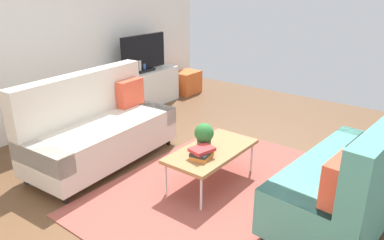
{
  "coord_description": "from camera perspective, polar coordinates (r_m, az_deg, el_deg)",
  "views": [
    {
      "loc": [
        -3.0,
        -2.15,
        2.14
      ],
      "look_at": [
        0.09,
        0.26,
        0.65
      ],
      "focal_mm": 34.32,
      "sensor_mm": 36.0,
      "label": 1
    }
  ],
  "objects": [
    {
      "name": "storage_trunk",
      "position": [
        7.46,
        -0.82,
        5.88
      ],
      "size": [
        0.52,
        0.4,
        0.44
      ],
      "primitive_type": "cube",
      "color": "orange",
      "rests_on": "ground_plane"
    },
    {
      "name": "wall_far",
      "position": [
        5.83,
        -21.27,
        12.64
      ],
      "size": [
        6.4,
        0.12,
        2.9
      ],
      "primitive_type": "cube",
      "color": "white",
      "rests_on": "ground_plane"
    },
    {
      "name": "potted_plant",
      "position": [
        3.97,
        1.89,
        -2.38
      ],
      "size": [
        0.21,
        0.21,
        0.29
      ],
      "color": "brown",
      "rests_on": "coffee_table"
    },
    {
      "name": "bottle_2",
      "position": [
        6.57,
        -7.44,
        8.08
      ],
      "size": [
        0.06,
        0.06,
        0.14
      ],
      "primitive_type": "cylinder",
      "color": "#3359B2",
      "rests_on": "tv_console"
    },
    {
      "name": "couch_beige",
      "position": [
        4.67,
        -14.24,
        -1.22
      ],
      "size": [
        1.95,
        0.97,
        1.1
      ],
      "rotation": [
        0.0,
        0.0,
        3.21
      ],
      "color": "beige",
      "rests_on": "ground_plane"
    },
    {
      "name": "tv_console",
      "position": [
        6.71,
        -7.4,
        4.89
      ],
      "size": [
        1.4,
        0.44,
        0.64
      ],
      "primitive_type": "cube",
      "color": "silver",
      "rests_on": "ground_plane"
    },
    {
      "name": "ground_plane",
      "position": [
        4.27,
        1.99,
        -9.32
      ],
      "size": [
        7.68,
        7.68,
        0.0
      ],
      "primitive_type": "plane",
      "color": "brown"
    },
    {
      "name": "vase_1",
      "position": [
        6.39,
        -10.32,
        7.76
      ],
      "size": [
        0.09,
        0.09,
        0.19
      ],
      "primitive_type": "cylinder",
      "color": "#33B29E",
      "rests_on": "tv_console"
    },
    {
      "name": "bottle_1",
      "position": [
        6.49,
        -8.13,
        8.21
      ],
      "size": [
        0.06,
        0.06,
        0.22
      ],
      "primitive_type": "cylinder",
      "color": "silver",
      "rests_on": "tv_console"
    },
    {
      "name": "vase_0",
      "position": [
        6.27,
        -11.65,
        7.23
      ],
      "size": [
        0.14,
        0.14,
        0.15
      ],
      "primitive_type": "cylinder",
      "color": "#4C72B2",
      "rests_on": "tv_console"
    },
    {
      "name": "couch_green",
      "position": [
        3.74,
        24.0,
        -8.1
      ],
      "size": [
        1.96,
        0.98,
        1.1
      ],
      "rotation": [
        0.0,
        0.0,
        -0.07
      ],
      "color": "teal",
      "rests_on": "ground_plane"
    },
    {
      "name": "bottle_0",
      "position": [
        6.42,
        -8.77,
        8.11
      ],
      "size": [
        0.05,
        0.05,
        0.23
      ],
      "primitive_type": "cylinder",
      "color": "#3359B2",
      "rests_on": "tv_console"
    },
    {
      "name": "tv",
      "position": [
        6.55,
        -7.53,
        10.18
      ],
      "size": [
        1.0,
        0.2,
        0.64
      ],
      "color": "black",
      "rests_on": "tv_console"
    },
    {
      "name": "coffee_table",
      "position": [
        4.03,
        3.06,
        -4.91
      ],
      "size": [
        1.1,
        0.56,
        0.42
      ],
      "color": "#9E7042",
      "rests_on": "ground_plane"
    },
    {
      "name": "table_book_2",
      "position": [
        3.8,
        1.56,
        -4.6
      ],
      "size": [
        0.27,
        0.23,
        0.04
      ],
      "primitive_type": "cube",
      "rotation": [
        0.0,
        0.0,
        -0.22
      ],
      "color": "red",
      "rests_on": "table_book_1"
    },
    {
      "name": "table_book_0",
      "position": [
        3.83,
        1.55,
        -5.56
      ],
      "size": [
        0.27,
        0.23,
        0.04
      ],
      "primitive_type": "cube",
      "rotation": [
        0.0,
        0.0,
        0.21
      ],
      "color": "orange",
      "rests_on": "coffee_table"
    },
    {
      "name": "table_book_1",
      "position": [
        3.81,
        1.55,
        -5.08
      ],
      "size": [
        0.27,
        0.22,
        0.03
      ],
      "primitive_type": "cube",
      "rotation": [
        0.0,
        0.0,
        0.19
      ],
      "color": "#262626",
      "rests_on": "table_book_0"
    },
    {
      "name": "area_rug",
      "position": [
        4.08,
        4.89,
        -10.78
      ],
      "size": [
        2.9,
        2.2,
        0.01
      ],
      "primitive_type": "cube",
      "color": "#9E4C42",
      "rests_on": "ground_plane"
    }
  ]
}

